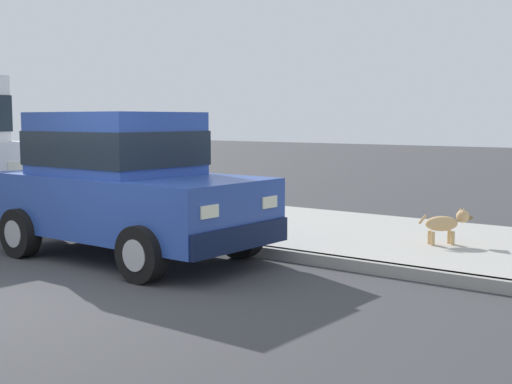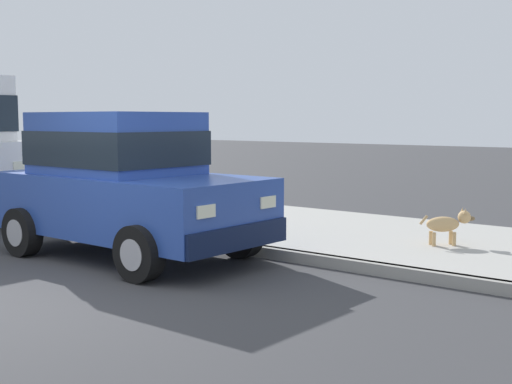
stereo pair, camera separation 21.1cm
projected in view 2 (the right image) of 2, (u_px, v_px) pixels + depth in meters
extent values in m
plane|color=#38383A|center=(21.00, 300.00, 6.84)|extent=(80.00, 80.00, 0.00)
cube|color=gray|center=(231.00, 247.00, 9.32)|extent=(0.16, 64.00, 0.14)
cube|color=#A8A59E|center=(306.00, 230.00, 10.72)|extent=(3.60, 64.00, 0.14)
cube|color=#28479E|center=(130.00, 204.00, 8.89)|extent=(1.76, 3.72, 0.76)
cube|color=#28479E|center=(116.00, 143.00, 8.97)|extent=(1.54, 1.92, 0.80)
cube|color=#19232D|center=(116.00, 148.00, 8.97)|extent=(1.57, 1.96, 0.44)
cube|color=#0E1837|center=(235.00, 237.00, 7.79)|extent=(1.69, 0.22, 0.28)
cube|color=#0E1837|center=(49.00, 210.00, 10.05)|extent=(1.69, 0.22, 0.28)
cylinder|color=black|center=(240.00, 233.00, 8.87)|extent=(0.23, 0.64, 0.64)
cylinder|color=#9E9EA3|center=(240.00, 233.00, 8.87)|extent=(0.24, 0.35, 0.35)
cylinder|color=black|center=(139.00, 254.00, 7.55)|extent=(0.23, 0.64, 0.64)
cylinder|color=#9E9EA3|center=(139.00, 254.00, 7.55)|extent=(0.24, 0.35, 0.35)
cylinder|color=black|center=(125.00, 217.00, 10.32)|extent=(0.23, 0.64, 0.64)
cylinder|color=#9E9EA3|center=(125.00, 217.00, 10.32)|extent=(0.24, 0.35, 0.35)
cylinder|color=black|center=(22.00, 232.00, 8.99)|extent=(0.23, 0.64, 0.64)
cylinder|color=#9E9EA3|center=(22.00, 232.00, 8.99)|extent=(0.24, 0.35, 0.35)
cube|color=#EAEACC|center=(266.00, 202.00, 8.14)|extent=(0.28, 0.08, 0.14)
cube|color=#EAEACC|center=(204.00, 211.00, 7.32)|extent=(0.28, 0.08, 0.14)
cylinder|color=black|center=(13.00, 202.00, 12.16)|extent=(0.24, 0.65, 0.64)
cylinder|color=#9E9EA3|center=(13.00, 202.00, 12.16)|extent=(0.25, 0.36, 0.35)
cube|color=#EAEACC|center=(20.00, 166.00, 11.24)|extent=(0.28, 0.09, 0.14)
ellipsoid|color=tan|center=(443.00, 224.00, 9.00)|extent=(0.45, 0.46, 0.20)
cylinder|color=tan|center=(451.00, 238.00, 9.09)|extent=(0.05, 0.05, 0.18)
cylinder|color=tan|center=(454.00, 239.00, 8.97)|extent=(0.05, 0.05, 0.18)
cylinder|color=tan|center=(431.00, 238.00, 9.07)|extent=(0.05, 0.05, 0.18)
cylinder|color=tan|center=(434.00, 239.00, 8.95)|extent=(0.05, 0.05, 0.18)
sphere|color=tan|center=(464.00, 217.00, 9.02)|extent=(0.17, 0.17, 0.17)
ellipsoid|color=brown|center=(471.00, 219.00, 9.03)|extent=(0.13, 0.13, 0.06)
cone|color=tan|center=(462.00, 210.00, 9.06)|extent=(0.06, 0.06, 0.07)
cone|color=tan|center=(465.00, 211.00, 8.96)|extent=(0.06, 0.06, 0.07)
cylinder|color=tan|center=(424.00, 220.00, 8.97)|extent=(0.11, 0.11, 0.13)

